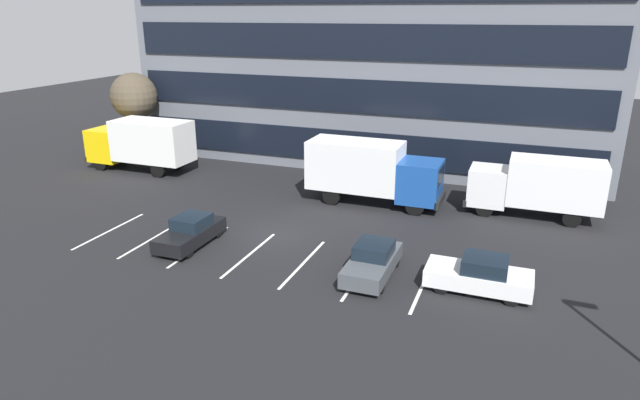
{
  "coord_description": "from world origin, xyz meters",
  "views": [
    {
      "loc": [
        11.83,
        -24.02,
        11.07
      ],
      "look_at": [
        1.73,
        2.16,
        1.4
      ],
      "focal_mm": 30.74,
      "sensor_mm": 36.0,
      "label": 1
    }
  ],
  "objects_px": {
    "box_truck_blue": "(372,170)",
    "sedan_black": "(191,232)",
    "bare_tree": "(134,96)",
    "sedan_white": "(480,275)",
    "box_truck_white": "(537,185)",
    "sedan_charcoal": "(373,261)",
    "box_truck_yellow": "(141,142)"
  },
  "relations": [
    {
      "from": "sedan_white",
      "to": "sedan_charcoal",
      "type": "bearing_deg",
      "value": -176.98
    },
    {
      "from": "box_truck_yellow",
      "to": "sedan_white",
      "type": "relative_size",
      "value": 1.87
    },
    {
      "from": "box_truck_blue",
      "to": "sedan_charcoal",
      "type": "height_order",
      "value": "box_truck_blue"
    },
    {
      "from": "box_truck_yellow",
      "to": "box_truck_white",
      "type": "relative_size",
      "value": 1.11
    },
    {
      "from": "box_truck_white",
      "to": "box_truck_blue",
      "type": "bearing_deg",
      "value": -173.05
    },
    {
      "from": "box_truck_white",
      "to": "bare_tree",
      "type": "distance_m",
      "value": 29.98
    },
    {
      "from": "box_truck_yellow",
      "to": "sedan_black",
      "type": "bearing_deg",
      "value": -43.32
    },
    {
      "from": "box_truck_white",
      "to": "sedan_black",
      "type": "relative_size",
      "value": 1.76
    },
    {
      "from": "box_truck_yellow",
      "to": "bare_tree",
      "type": "bearing_deg",
      "value": 131.92
    },
    {
      "from": "box_truck_yellow",
      "to": "sedan_charcoal",
      "type": "distance_m",
      "value": 22.95
    },
    {
      "from": "sedan_white",
      "to": "box_truck_blue",
      "type": "bearing_deg",
      "value": 128.72
    },
    {
      "from": "box_truck_blue",
      "to": "box_truck_yellow",
      "type": "distance_m",
      "value": 17.67
    },
    {
      "from": "box_truck_white",
      "to": "box_truck_yellow",
      "type": "bearing_deg",
      "value": -179.78
    },
    {
      "from": "sedan_charcoal",
      "to": "box_truck_white",
      "type": "bearing_deg",
      "value": 58.03
    },
    {
      "from": "box_truck_blue",
      "to": "box_truck_yellow",
      "type": "xyz_separation_m",
      "value": [
        -17.64,
        1.03,
        -0.01
      ]
    },
    {
      "from": "sedan_black",
      "to": "sedan_charcoal",
      "type": "relative_size",
      "value": 0.99
    },
    {
      "from": "box_truck_blue",
      "to": "bare_tree",
      "type": "relative_size",
      "value": 1.21
    },
    {
      "from": "sedan_black",
      "to": "sedan_charcoal",
      "type": "height_order",
      "value": "sedan_charcoal"
    },
    {
      "from": "sedan_black",
      "to": "sedan_white",
      "type": "bearing_deg",
      "value": 0.92
    },
    {
      "from": "box_truck_blue",
      "to": "box_truck_yellow",
      "type": "relative_size",
      "value": 1.0
    },
    {
      "from": "sedan_black",
      "to": "sedan_white",
      "type": "xyz_separation_m",
      "value": [
        13.94,
        0.22,
        0.03
      ]
    },
    {
      "from": "sedan_white",
      "to": "box_truck_white",
      "type": "bearing_deg",
      "value": 78.9
    },
    {
      "from": "box_truck_white",
      "to": "sedan_white",
      "type": "relative_size",
      "value": 1.69
    },
    {
      "from": "box_truck_blue",
      "to": "sedan_black",
      "type": "bearing_deg",
      "value": -125.33
    },
    {
      "from": "box_truck_blue",
      "to": "sedan_white",
      "type": "distance_m",
      "value": 11.78
    },
    {
      "from": "box_truck_blue",
      "to": "bare_tree",
      "type": "distance_m",
      "value": 20.94
    },
    {
      "from": "sedan_black",
      "to": "box_truck_white",
      "type": "bearing_deg",
      "value": 33.31
    },
    {
      "from": "box_truck_blue",
      "to": "sedan_charcoal",
      "type": "relative_size",
      "value": 1.94
    },
    {
      "from": "sedan_charcoal",
      "to": "sedan_white",
      "type": "bearing_deg",
      "value": 3.02
    },
    {
      "from": "box_truck_blue",
      "to": "box_truck_yellow",
      "type": "bearing_deg",
      "value": 176.65
    },
    {
      "from": "box_truck_white",
      "to": "bare_tree",
      "type": "bearing_deg",
      "value": 174.38
    },
    {
      "from": "box_truck_yellow",
      "to": "sedan_black",
      "type": "height_order",
      "value": "box_truck_yellow"
    }
  ]
}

